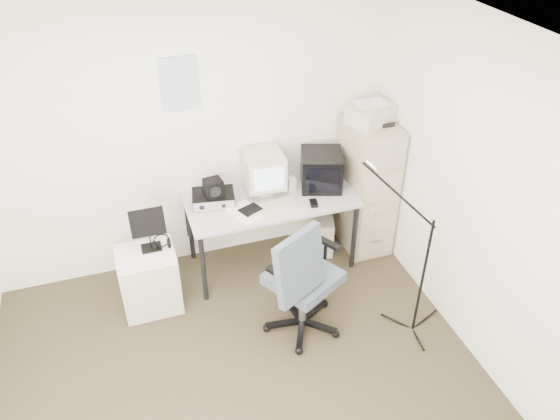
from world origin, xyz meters
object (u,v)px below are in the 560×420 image
object	(u,v)px
side_cart	(150,280)
office_chair	(303,276)
filing_cabinet	(366,186)
desk	(271,231)

from	to	relation	value
side_cart	office_chair	bearing A→B (deg)	-29.39
filing_cabinet	office_chair	world-z (taller)	filing_cabinet
filing_cabinet	side_cart	world-z (taller)	filing_cabinet
filing_cabinet	office_chair	bearing A→B (deg)	-136.82
filing_cabinet	desk	xyz separation A→B (m)	(-0.95, -0.03, -0.29)
filing_cabinet	office_chair	size ratio (longest dim) A/B	1.17
filing_cabinet	side_cart	distance (m)	2.15
filing_cabinet	office_chair	distance (m)	1.32
office_chair	side_cart	bearing A→B (deg)	121.84
side_cart	desk	bearing A→B (deg)	11.23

